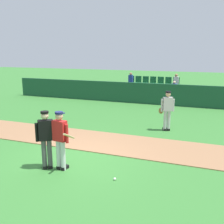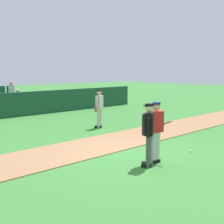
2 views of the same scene
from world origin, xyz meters
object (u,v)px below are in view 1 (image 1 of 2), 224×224
object	(u,v)px
runner_grey_jersey	(167,109)
baseball	(115,179)
batter_red_jersey	(60,138)
umpire_home_plate	(46,136)

from	to	relation	value
runner_grey_jersey	baseball	bearing A→B (deg)	-96.05
runner_grey_jersey	batter_red_jersey	bearing A→B (deg)	-114.05
batter_red_jersey	baseball	xyz separation A→B (m)	(1.71, -0.08, -0.93)
umpire_home_plate	baseball	distance (m)	2.35
batter_red_jersey	baseball	size ratio (longest dim) A/B	23.78
batter_red_jersey	umpire_home_plate	distance (m)	0.45
runner_grey_jersey	baseball	distance (m)	5.23
umpire_home_plate	baseball	bearing A→B (deg)	0.06
baseball	runner_grey_jersey	bearing A→B (deg)	83.95
umpire_home_plate	runner_grey_jersey	distance (m)	5.78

